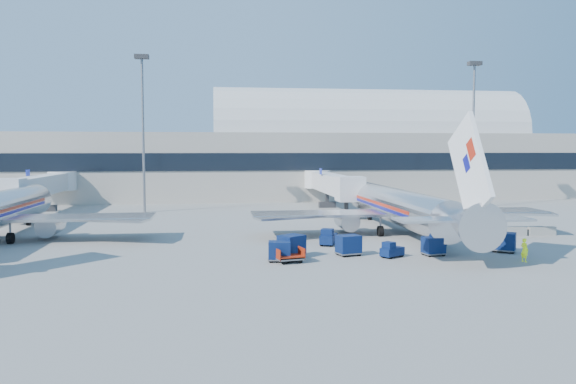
{
  "coord_description": "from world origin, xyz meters",
  "views": [
    {
      "loc": [
        -9.64,
        -53.07,
        9.09
      ],
      "look_at": [
        -2.05,
        6.0,
        4.57
      ],
      "focal_mm": 35.0,
      "sensor_mm": 36.0,
      "label": 1
    }
  ],
  "objects": [
    {
      "name": "tug_right",
      "position": [
        10.52,
        -3.11,
        0.64
      ],
      "size": [
        2.22,
        2.36,
        1.41
      ],
      "rotation": [
        0.0,
        0.0,
        -0.88
      ],
      "color": "#091A46",
      "rests_on": "ground"
    },
    {
      "name": "barrier_far",
      "position": [
        24.6,
        2.0,
        0.45
      ],
      "size": [
        3.0,
        0.55,
        0.9
      ],
      "primitive_type": "cube",
      "color": "#9E9E96",
      "rests_on": "ground"
    },
    {
      "name": "jetbridge_near",
      "position": [
        7.6,
        30.81,
        3.93
      ],
      "size": [
        4.4,
        27.5,
        6.25
      ],
      "color": "silver",
      "rests_on": "ground"
    },
    {
      "name": "terminal",
      "position": [
        -13.6,
        55.96,
        7.52
      ],
      "size": [
        170.0,
        28.15,
        21.0
      ],
      "color": "#B2AA9E",
      "rests_on": "ground"
    },
    {
      "name": "ground",
      "position": [
        0.0,
        0.0,
        0.0
      ],
      "size": [
        260.0,
        260.0,
        0.0
      ],
      "primitive_type": "plane",
      "color": "gray",
      "rests_on": "ground"
    },
    {
      "name": "airliner_main",
      "position": [
        10.0,
        4.51,
        2.93
      ],
      "size": [
        32.0,
        37.26,
        12.07
      ],
      "color": "silver",
      "rests_on": "ground"
    },
    {
      "name": "cart_open_red",
      "position": [
        -3.82,
        -8.9,
        0.42
      ],
      "size": [
        2.48,
        1.99,
        0.59
      ],
      "rotation": [
        0.0,
        0.0,
        0.23
      ],
      "color": "slate",
      "rests_on": "ground"
    },
    {
      "name": "ramp_worker",
      "position": [
        15.1,
        -10.97,
        0.97
      ],
      "size": [
        0.64,
        0.81,
        1.93
      ],
      "primitive_type": "imported",
      "rotation": [
        0.0,
        0.0,
        1.86
      ],
      "color": "#B7F119",
      "rests_on": "ground"
    },
    {
      "name": "mast_west",
      "position": [
        -20.0,
        30.0,
        14.79
      ],
      "size": [
        2.0,
        1.2,
        22.6
      ],
      "color": "slate",
      "rests_on": "ground"
    },
    {
      "name": "cart_train_a",
      "position": [
        1.59,
        -6.49,
        0.93
      ],
      "size": [
        2.3,
        1.96,
        1.75
      ],
      "rotation": [
        0.0,
        0.0,
        0.25
      ],
      "color": "#091A46",
      "rests_on": "ground"
    },
    {
      "name": "mast_east",
      "position": [
        30.0,
        30.0,
        14.79
      ],
      "size": [
        2.0,
        1.2,
        22.6
      ],
      "color": "slate",
      "rests_on": "ground"
    },
    {
      "name": "barrier_mid",
      "position": [
        21.3,
        2.0,
        0.45
      ],
      "size": [
        3.0,
        0.55,
        0.9
      ],
      "primitive_type": "cube",
      "color": "#9E9E96",
      "rests_on": "ground"
    },
    {
      "name": "cart_solo_near",
      "position": [
        8.81,
        -7.45,
        0.85
      ],
      "size": [
        2.01,
        1.67,
        1.59
      ],
      "rotation": [
        0.0,
        0.0,
        0.18
      ],
      "color": "#091A46",
      "rests_on": "ground"
    },
    {
      "name": "cart_train_c",
      "position": [
        -4.59,
        -8.33,
        0.88
      ],
      "size": [
        2.02,
        1.63,
        1.65
      ],
      "rotation": [
        0.0,
        0.0,
        -0.11
      ],
      "color": "#091A46",
      "rests_on": "ground"
    },
    {
      "name": "cart_solo_far",
      "position": [
        15.66,
        -6.7,
        0.93
      ],
      "size": [
        2.48,
        2.36,
        1.74
      ],
      "rotation": [
        0.0,
        0.0,
        -0.6
      ],
      "color": "#091A46",
      "rests_on": "ground"
    },
    {
      "name": "jetbridge_mid",
      "position": [
        -34.4,
        30.81,
        3.93
      ],
      "size": [
        4.4,
        27.5,
        6.25
      ],
      "color": "silver",
      "rests_on": "ground"
    },
    {
      "name": "cart_train_b",
      "position": [
        -3.38,
        -6.64,
        1.0
      ],
      "size": [
        2.69,
        2.6,
        1.88
      ],
      "rotation": [
        0.0,
        0.0,
        0.66
      ],
      "color": "#091A46",
      "rests_on": "ground"
    },
    {
      "name": "tug_lead",
      "position": [
        4.99,
        -7.79,
        0.62
      ],
      "size": [
        2.3,
        1.99,
        1.35
      ],
      "rotation": [
        0.0,
        0.0,
        0.57
      ],
      "color": "#091A46",
      "rests_on": "ground"
    },
    {
      "name": "barrier_near",
      "position": [
        18.0,
        2.0,
        0.45
      ],
      "size": [
        3.0,
        0.55,
        0.9
      ],
      "primitive_type": "cube",
      "color": "#9E9E96",
      "rests_on": "ground"
    },
    {
      "name": "tug_left",
      "position": [
        0.9,
        -1.09,
        0.74
      ],
      "size": [
        2.14,
        2.77,
        1.62
      ],
      "rotation": [
        0.0,
        0.0,
        1.15
      ],
      "color": "#091A46",
      "rests_on": "ground"
    }
  ]
}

